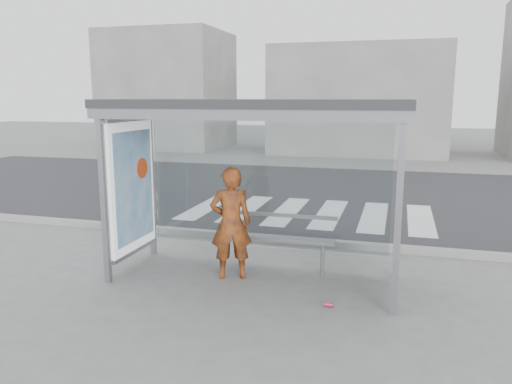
{
  "coord_description": "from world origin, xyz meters",
  "views": [
    {
      "loc": [
        1.97,
        -6.72,
        2.65
      ],
      "look_at": [
        -0.03,
        0.2,
        1.28
      ],
      "focal_mm": 35.0,
      "sensor_mm": 36.0,
      "label": 1
    }
  ],
  "objects_px": {
    "bus_shelter": "(230,144)",
    "soda_can": "(328,305)",
    "person": "(231,223)",
    "bench": "(281,238)"
  },
  "relations": [
    {
      "from": "bus_shelter",
      "to": "soda_can",
      "type": "bearing_deg",
      "value": -25.8
    },
    {
      "from": "bus_shelter",
      "to": "soda_can",
      "type": "relative_size",
      "value": 36.09
    },
    {
      "from": "soda_can",
      "to": "bench",
      "type": "bearing_deg",
      "value": 127.25
    },
    {
      "from": "person",
      "to": "soda_can",
      "type": "height_order",
      "value": "person"
    },
    {
      "from": "bench",
      "to": "soda_can",
      "type": "bearing_deg",
      "value": -52.75
    },
    {
      "from": "soda_can",
      "to": "person",
      "type": "bearing_deg",
      "value": 156.33
    },
    {
      "from": "person",
      "to": "bench",
      "type": "height_order",
      "value": "person"
    },
    {
      "from": "bus_shelter",
      "to": "soda_can",
      "type": "distance_m",
      "value": 2.62
    },
    {
      "from": "bus_shelter",
      "to": "person",
      "type": "bearing_deg",
      "value": -72.25
    },
    {
      "from": "bus_shelter",
      "to": "soda_can",
      "type": "height_order",
      "value": "bus_shelter"
    }
  ]
}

